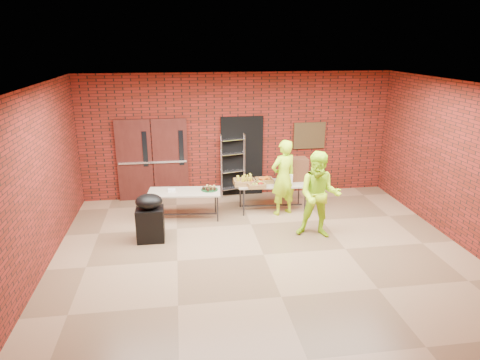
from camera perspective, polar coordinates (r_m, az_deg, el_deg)
The scene contains 19 objects.
room at distance 7.77m, azimuth 3.37°, elevation 0.56°, with size 8.08×7.08×3.28m.
double_doors at distance 11.09m, azimuth -11.54°, elevation 2.66°, with size 1.78×0.12×2.10m.
dark_doorway at distance 11.21m, azimuth 0.27°, elevation 3.18°, with size 1.10×0.06×2.10m, color black.
bronze_plaque at distance 11.49m, azimuth 9.24°, elevation 5.88°, with size 0.85×0.04×0.70m, color #45351B.
wire_rack at distance 11.10m, azimuth -0.96°, elevation 1.90°, with size 0.62×0.21×1.68m, color silver, non-canonical shape.
table_left at distance 9.83m, azimuth -7.42°, elevation -1.81°, with size 1.70×0.84×0.67m.
table_right at distance 10.29m, azimuth 4.36°, elevation -0.69°, with size 1.71×0.80×0.69m.
basket_bananas at distance 10.11m, azimuth 0.58°, elevation -0.25°, with size 0.49×0.38×0.15m.
basket_oranges at distance 10.29m, azimuth 3.22°, elevation -0.02°, with size 0.41×0.32×0.13m.
basket_apples at distance 9.96m, azimuth 2.22°, elevation -0.63°, with size 0.40×0.31×0.12m.
muffin_tray at distance 9.82m, azimuth -4.09°, elevation -1.08°, with size 0.39×0.39×0.10m.
napkin_box at distance 9.83m, azimuth -9.10°, elevation -1.35°, with size 0.17×0.11×0.06m, color white.
coffee_dispenser at distance 10.49m, azimuth 7.76°, elevation 1.47°, with size 0.42×0.38×0.55m, color brown.
cup_stack_front at distance 10.17m, azimuth 6.11°, elevation 0.08°, with size 0.08×0.08×0.24m, color white.
cup_stack_mid at distance 10.14m, azimuth 6.80°, elevation 0.06°, with size 0.09×0.09×0.26m, color white.
cup_stack_back at distance 10.39m, azimuth 6.31°, elevation 0.45°, with size 0.08×0.08×0.24m, color white.
covered_grill at distance 8.94m, azimuth -11.91°, elevation -4.91°, with size 0.56×0.47×1.00m.
volunteer_woman at distance 10.00m, azimuth 5.80°, elevation 0.32°, with size 0.66×0.43×1.80m, color #BBFB1B.
volunteer_man at distance 8.94m, azimuth 10.52°, elevation -1.99°, with size 0.89×0.69×1.83m, color #BBFB1B.
Camera 1 is at (-1.53, -7.25, 3.94)m, focal length 32.00 mm.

